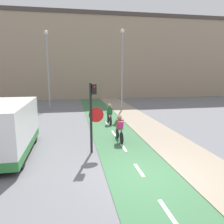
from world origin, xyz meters
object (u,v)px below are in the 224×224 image
cyclist_far (109,114)px  cyclist_near (120,129)px  street_lamp_far (48,63)px  traffic_light_pole (93,110)px  van (6,130)px  street_lamp_sidewalk (122,62)px

cyclist_far → cyclist_near: bearing=-92.2°
street_lamp_far → cyclist_far: 8.83m
traffic_light_pole → street_lamp_far: street_lamp_far is taller
traffic_light_pole → cyclist_near: size_ratio=1.94×
van → street_lamp_sidewalk: bearing=53.5°
street_lamp_sidewalk → cyclist_near: street_lamp_sidewalk is taller
street_lamp_far → van: street_lamp_far is taller
street_lamp_sidewalk → cyclist_near: (-2.22, -9.19, -3.77)m
cyclist_near → street_lamp_far: bearing=113.2°
street_lamp_far → street_lamp_sidewalk: street_lamp_sidewalk is taller
cyclist_near → cyclist_far: cyclist_near is taller
street_lamp_sidewalk → cyclist_far: street_lamp_sidewalk is taller
traffic_light_pole → street_lamp_far: (-3.00, 11.86, 2.45)m
cyclist_near → van: bearing=-169.8°
street_lamp_far → cyclist_far: size_ratio=4.54×
traffic_light_pole → cyclist_near: (1.52, 1.33, -1.26)m
street_lamp_sidewalk → traffic_light_pole: bearing=-109.6°
cyclist_near → cyclist_far: 4.05m
street_lamp_far → street_lamp_sidewalk: 6.88m
traffic_light_pole → van: traffic_light_pole is taller
cyclist_near → van: 5.39m
street_lamp_far → cyclist_near: bearing=-66.8°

